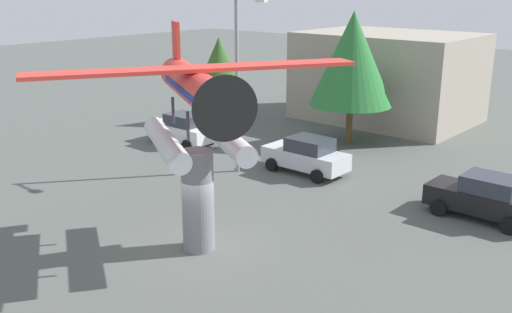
# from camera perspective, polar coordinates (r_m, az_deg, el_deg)

# --- Properties ---
(ground_plane) EXTENTS (140.00, 140.00, 0.00)m
(ground_plane) POSITION_cam_1_polar(r_m,az_deg,el_deg) (20.61, -5.55, -8.91)
(ground_plane) COLOR #515651
(display_pedestal) EXTENTS (1.10, 1.10, 3.54)m
(display_pedestal) POSITION_cam_1_polar(r_m,az_deg,el_deg) (19.91, -5.69, -4.31)
(display_pedestal) COLOR slate
(display_pedestal) RESTS_ON ground
(floatplane_monument) EXTENTS (7.05, 9.53, 4.00)m
(floatplane_monument) POSITION_cam_1_polar(r_m,az_deg,el_deg) (18.83, -5.90, 5.36)
(floatplane_monument) COLOR silver
(floatplane_monument) RESTS_ON display_pedestal
(car_near_white) EXTENTS (4.20, 2.02, 1.76)m
(car_near_white) POSITION_cam_1_polar(r_m,az_deg,el_deg) (33.36, -7.14, 2.71)
(car_near_white) COLOR white
(car_near_white) RESTS_ON ground
(car_mid_silver) EXTENTS (4.20, 2.02, 1.76)m
(car_mid_silver) POSITION_cam_1_polar(r_m,az_deg,el_deg) (28.15, 4.94, 0.14)
(car_mid_silver) COLOR silver
(car_mid_silver) RESTS_ON ground
(car_far_black) EXTENTS (4.20, 2.02, 1.76)m
(car_far_black) POSITION_cam_1_polar(r_m,az_deg,el_deg) (24.34, 21.42, -3.69)
(car_far_black) COLOR black
(car_far_black) RESTS_ON ground
(streetlight_primary) EXTENTS (1.84, 0.28, 8.27)m
(streetlight_primary) POSITION_cam_1_polar(r_m,az_deg,el_deg) (27.31, -1.58, 8.06)
(streetlight_primary) COLOR gray
(streetlight_primary) RESTS_ON ground
(storefront_building) EXTENTS (10.80, 7.85, 5.70)m
(storefront_building) POSITION_cam_1_polar(r_m,az_deg,el_deg) (39.81, 12.73, 7.60)
(storefront_building) COLOR #9E9384
(storefront_building) RESTS_ON ground
(tree_west) EXTENTS (2.87, 2.87, 5.50)m
(tree_west) POSITION_cam_1_polar(r_m,az_deg,el_deg) (38.05, -3.64, 9.12)
(tree_west) COLOR brown
(tree_west) RESTS_ON ground
(tree_east) EXTENTS (4.63, 4.63, 7.40)m
(tree_east) POSITION_cam_1_polar(r_m,az_deg,el_deg) (32.84, 9.37, 9.39)
(tree_east) COLOR brown
(tree_east) RESTS_ON ground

